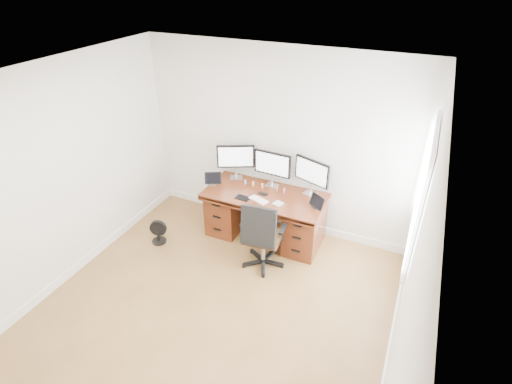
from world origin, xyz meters
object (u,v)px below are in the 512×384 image
at_px(desk, 265,214).
at_px(keyboard, 259,200).
at_px(office_chair, 262,246).
at_px(monitor_center, 272,165).
at_px(floor_fan, 158,232).

relative_size(desk, keyboard, 6.22).
relative_size(office_chair, monitor_center, 1.86).
distance_m(office_chair, keyboard, 0.64).
height_order(floor_fan, keyboard, keyboard).
height_order(monitor_center, keyboard, monitor_center).
height_order(desk, keyboard, keyboard).
bearing_deg(keyboard, floor_fan, -139.72).
bearing_deg(office_chair, keyboard, 114.11).
distance_m(floor_fan, keyboard, 1.57).
bearing_deg(monitor_center, floor_fan, -139.92).
relative_size(floor_fan, keyboard, 1.31).
bearing_deg(desk, monitor_center, 90.02).
xyz_separation_m(desk, keyboard, (-0.02, -0.21, 0.36)).
height_order(floor_fan, monitor_center, monitor_center).
distance_m(desk, floor_fan, 1.58).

